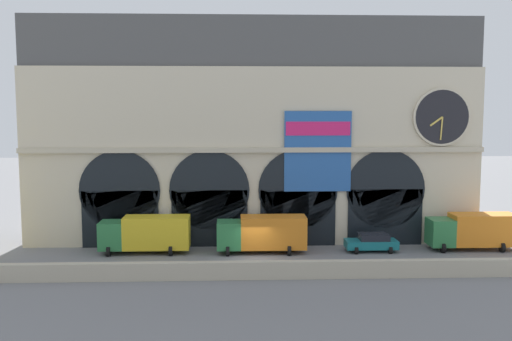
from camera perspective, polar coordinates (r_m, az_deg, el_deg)
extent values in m
plane|color=slate|center=(46.47, 0.02, -8.97)|extent=(200.00, 200.00, 0.00)
cube|color=#B2A891|center=(41.54, 0.30, -9.90)|extent=(90.00, 0.70, 1.27)
cube|color=beige|center=(52.58, -0.32, 1.54)|extent=(40.62, 5.09, 15.79)
cube|color=#4C4C4C|center=(53.04, -0.34, 12.54)|extent=(40.62, 4.49, 4.47)
cube|color=black|center=(51.65, -13.36, -4.73)|extent=(6.68, 0.20, 5.04)
cylinder|color=black|center=(51.25, -13.43, -1.97)|extent=(7.03, 0.20, 7.03)
cube|color=black|center=(50.74, -4.64, -4.78)|extent=(6.68, 0.20, 5.04)
cylinder|color=black|center=(50.32, -4.66, -1.96)|extent=(7.03, 0.20, 7.03)
cube|color=black|center=(51.02, 4.19, -4.71)|extent=(6.68, 0.20, 5.04)
cylinder|color=black|center=(50.61, 4.21, -1.91)|extent=(7.03, 0.20, 7.03)
cube|color=black|center=(52.47, 12.72, -4.55)|extent=(6.68, 0.20, 5.04)
cylinder|color=black|center=(52.07, 12.79, -1.82)|extent=(7.03, 0.20, 7.03)
cylinder|color=beige|center=(52.96, 18.03, 5.10)|extent=(5.11, 0.25, 5.11)
cylinder|color=black|center=(52.85, 18.07, 5.10)|extent=(4.73, 0.06, 4.73)
cube|color=gold|center=(52.62, 17.54, 4.70)|extent=(1.15, 0.04, 0.89)
cube|color=gold|center=(52.78, 18.01, 4.01)|extent=(0.23, 0.04, 2.01)
cube|color=#2659A5|center=(50.35, 6.17, 1.91)|extent=(5.88, 0.12, 7.05)
cube|color=#DB1E66|center=(50.16, 6.21, 4.18)|extent=(5.65, 0.04, 1.20)
cube|color=#C0B49A|center=(49.84, -0.21, 2.06)|extent=(40.62, 0.50, 0.44)
cube|color=#2D7A42|center=(49.88, -14.15, -6.25)|extent=(2.00, 2.30, 2.30)
cube|color=gold|center=(49.21, -9.85, -6.08)|extent=(5.50, 2.30, 2.70)
cylinder|color=black|center=(49.17, -14.48, -7.81)|extent=(0.28, 0.84, 0.84)
cylinder|color=black|center=(51.14, -13.99, -7.26)|extent=(0.28, 0.84, 0.84)
cylinder|color=black|center=(48.36, -8.50, -7.92)|extent=(0.28, 0.84, 0.84)
cylinder|color=black|center=(50.36, -8.25, -7.35)|extent=(0.28, 0.84, 0.84)
cube|color=#2D7A42|center=(48.54, -2.71, -6.41)|extent=(2.00, 2.30, 2.30)
cube|color=orange|center=(48.61, 1.74, -6.15)|extent=(5.50, 2.30, 2.70)
cylinder|color=black|center=(47.80, -2.83, -8.03)|extent=(0.28, 0.84, 0.84)
cylinder|color=black|center=(49.81, -2.81, -7.44)|extent=(0.28, 0.84, 0.84)
cylinder|color=black|center=(48.02, 3.32, -7.96)|extent=(0.28, 0.84, 0.84)
cylinder|color=black|center=(50.02, 3.09, -7.39)|extent=(0.28, 0.84, 0.84)
cube|color=#19727A|center=(50.17, 11.39, -7.19)|extent=(4.40, 1.80, 0.70)
cube|color=black|center=(50.09, 11.66, -6.48)|extent=(2.46, 1.62, 0.55)
cylinder|color=black|center=(49.17, 9.95, -7.86)|extent=(0.28, 0.60, 0.60)
cylinder|color=black|center=(50.71, 9.56, -7.42)|extent=(0.28, 0.60, 0.60)
cylinder|color=black|center=(49.86, 13.24, -7.73)|extent=(0.28, 0.60, 0.60)
cylinder|color=black|center=(51.37, 12.76, -7.31)|extent=(0.28, 0.60, 0.60)
cube|color=#2D7A42|center=(52.02, 17.89, -5.85)|extent=(2.00, 2.30, 2.30)
cube|color=orange|center=(53.38, 21.69, -5.47)|extent=(5.50, 2.30, 2.70)
cylinder|color=black|center=(51.29, 18.14, -7.35)|extent=(0.28, 0.84, 0.84)
cylinder|color=black|center=(53.18, 17.36, -6.85)|extent=(0.28, 0.84, 0.84)
cylinder|color=black|center=(53.27, 23.33, -7.05)|extent=(0.28, 0.84, 0.84)
cylinder|color=black|center=(55.09, 22.39, -6.58)|extent=(0.28, 0.84, 0.84)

